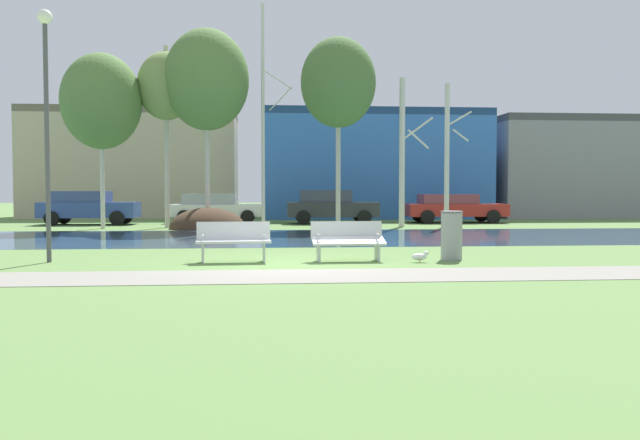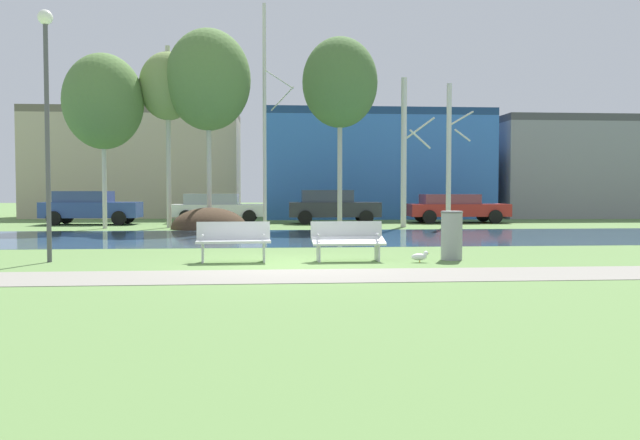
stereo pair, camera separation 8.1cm
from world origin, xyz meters
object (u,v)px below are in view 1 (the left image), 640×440
object	(u,v)px
bench_left	(234,240)
bench_right	(348,240)
trash_bin	(452,235)
parked_hatch_third_dark	(330,206)
parked_van_nearest_blue	(88,207)
parked_wagon_fourth_red	(453,207)
parked_sedan_second_white	(215,207)
streetlamp	(46,95)
seagull	(420,256)

from	to	relation	value
bench_left	bench_right	size ratio (longest dim) A/B	1.00
trash_bin	parked_hatch_third_dark	distance (m)	16.38
parked_van_nearest_blue	parked_wagon_fourth_red	size ratio (longest dim) A/B	0.91
parked_sedan_second_white	parked_wagon_fourth_red	world-z (taller)	parked_sedan_second_white
streetlamp	seagull	bearing A→B (deg)	-5.15
bench_left	parked_hatch_third_dark	xyz separation A→B (m)	(3.80, 16.41, 0.34)
seagull	parked_wagon_fourth_red	bearing A→B (deg)	71.54
streetlamp	parked_sedan_second_white	world-z (taller)	streetlamp
trash_bin	parked_van_nearest_blue	world-z (taller)	parked_van_nearest_blue
bench_left	streetlamp	world-z (taller)	streetlamp
seagull	parked_van_nearest_blue	xyz separation A→B (m)	(-11.28, 16.88, 0.67)
bench_right	streetlamp	bearing A→B (deg)	177.34
trash_bin	parked_van_nearest_blue	distance (m)	20.38
trash_bin	parked_wagon_fourth_red	xyz separation A→B (m)	(4.88, 16.62, 0.17)
trash_bin	streetlamp	bearing A→B (deg)	178.49
trash_bin	parked_wagon_fourth_red	distance (m)	17.32
bench_left	streetlamp	bearing A→B (deg)	175.68
streetlamp	parked_wagon_fourth_red	bearing A→B (deg)	50.08
bench_left	seagull	distance (m)	4.05
bench_right	parked_wagon_fourth_red	xyz separation A→B (m)	(7.23, 16.69, 0.27)
streetlamp	parked_sedan_second_white	bearing A→B (deg)	82.15
streetlamp	trash_bin	bearing A→B (deg)	-1.51
trash_bin	bench_right	bearing A→B (deg)	-178.36
bench_left	parked_sedan_second_white	xyz separation A→B (m)	(-1.61, 17.50, 0.27)
trash_bin	parked_van_nearest_blue	bearing A→B (deg)	126.46
parked_van_nearest_blue	parked_wagon_fourth_red	distance (m)	16.99
seagull	parked_van_nearest_blue	world-z (taller)	parked_van_nearest_blue
streetlamp	parked_hatch_third_dark	bearing A→B (deg)	64.23
parked_hatch_third_dark	seagull	bearing A→B (deg)	-89.25
trash_bin	streetlamp	world-z (taller)	streetlamp
parked_van_nearest_blue	parked_hatch_third_dark	world-z (taller)	parked_hatch_third_dark
parked_van_nearest_blue	parked_wagon_fourth_red	xyz separation A→B (m)	(16.99, 0.23, -0.06)
bench_right	seagull	size ratio (longest dim) A/B	3.97
parked_van_nearest_blue	parked_hatch_third_dark	xyz separation A→B (m)	(11.06, -0.05, 0.02)
parked_sedan_second_white	streetlamp	bearing A→B (deg)	-97.85
seagull	parked_sedan_second_white	distance (m)	18.80
seagull	parked_wagon_fourth_red	size ratio (longest dim) A/B	0.09
bench_left	seagull	xyz separation A→B (m)	(4.02, -0.42, -0.34)
bench_left	parked_hatch_third_dark	bearing A→B (deg)	76.97
bench_right	parked_van_nearest_blue	bearing A→B (deg)	120.67
parked_sedan_second_white	trash_bin	bearing A→B (deg)	-69.66
bench_left	streetlamp	size ratio (longest dim) A/B	0.30
parked_van_nearest_blue	streetlamp	bearing A→B (deg)	-78.53
streetlamp	parked_wagon_fourth_red	distance (m)	21.56
parked_hatch_third_dark	parked_wagon_fourth_red	size ratio (longest dim) A/B	0.90
streetlamp	parked_wagon_fourth_red	world-z (taller)	streetlamp
bench_right	parked_van_nearest_blue	xyz separation A→B (m)	(-9.76, 16.46, 0.33)
streetlamp	parked_sedan_second_white	distance (m)	17.60
bench_right	trash_bin	xyz separation A→B (m)	(2.35, 0.07, 0.09)
bench_right	parked_hatch_third_dark	distance (m)	16.47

